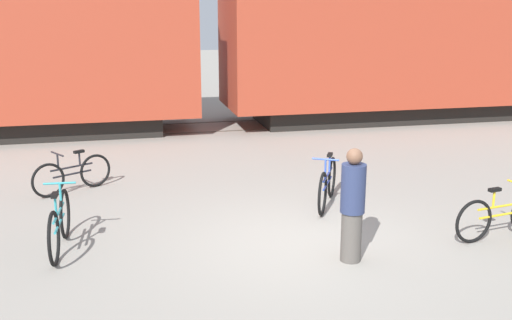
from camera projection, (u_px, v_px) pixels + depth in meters
name	position (u px, v px, depth m)	size (l,w,h in m)	color
ground_plane	(303.00, 242.00, 9.02)	(80.00, 80.00, 0.00)	gray
freight_train	(210.00, 28.00, 16.83)	(26.20, 3.05, 5.44)	black
rail_near	(216.00, 132.00, 16.86)	(38.20, 0.07, 0.01)	#4C4238
rail_far	(208.00, 122.00, 18.22)	(38.20, 0.07, 0.01)	#4C4238
bicycle_black	(72.00, 174.00, 11.35)	(1.41, 0.89, 0.81)	black
bicycle_yellow	(501.00, 215.00, 9.10)	(1.73, 0.46, 0.84)	black
bicycle_blue	(327.00, 184.00, 10.58)	(0.90, 1.62, 0.93)	black
bicycle_teal	(60.00, 224.00, 8.61)	(0.46, 1.77, 0.95)	black
person_in_navy	(352.00, 206.00, 8.17)	(0.34, 0.34, 1.61)	#514C47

